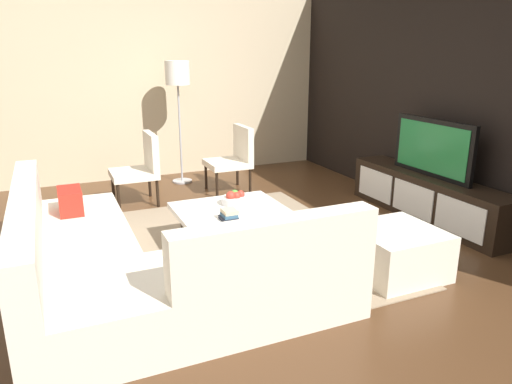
{
  "coord_description": "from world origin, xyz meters",
  "views": [
    {
      "loc": [
        3.85,
        -1.4,
        1.83
      ],
      "look_at": [
        -0.14,
        0.35,
        0.52
      ],
      "focal_mm": 33.18,
      "sensor_mm": 36.0,
      "label": 1
    }
  ],
  "objects_px": {
    "accent_chair_near": "(141,165)",
    "fruit_bowl": "(235,199)",
    "coffee_table": "(233,228)",
    "accent_chair_far": "(234,155)",
    "floor_lamp": "(178,80)",
    "ottoman": "(395,252)",
    "sectional_couch": "(136,265)",
    "book_stack": "(229,215)",
    "television": "(433,148)",
    "media_console": "(427,197)"
  },
  "relations": [
    {
      "from": "accent_chair_near",
      "to": "floor_lamp",
      "type": "relative_size",
      "value": 0.51
    },
    {
      "from": "floor_lamp",
      "to": "coffee_table",
      "type": "bearing_deg",
      "value": -4.19
    },
    {
      "from": "television",
      "to": "floor_lamp",
      "type": "bearing_deg",
      "value": -141.22
    },
    {
      "from": "fruit_bowl",
      "to": "book_stack",
      "type": "bearing_deg",
      "value": -28.61
    },
    {
      "from": "ottoman",
      "to": "sectional_couch",
      "type": "bearing_deg",
      "value": -102.16
    },
    {
      "from": "coffee_table",
      "to": "ottoman",
      "type": "xyz_separation_m",
      "value": [
        1.06,
        1.05,
        -0.0
      ]
    },
    {
      "from": "television",
      "to": "accent_chair_near",
      "type": "xyz_separation_m",
      "value": [
        -1.87,
        -2.81,
        -0.33
      ]
    },
    {
      "from": "fruit_bowl",
      "to": "coffee_table",
      "type": "bearing_deg",
      "value": -28.52
    },
    {
      "from": "ottoman",
      "to": "accent_chair_far",
      "type": "height_order",
      "value": "accent_chair_far"
    },
    {
      "from": "coffee_table",
      "to": "fruit_bowl",
      "type": "distance_m",
      "value": 0.31
    },
    {
      "from": "media_console",
      "to": "sectional_couch",
      "type": "bearing_deg",
      "value": -81.15
    },
    {
      "from": "floor_lamp",
      "to": "ottoman",
      "type": "relative_size",
      "value": 2.43
    },
    {
      "from": "accent_chair_near",
      "to": "fruit_bowl",
      "type": "distance_m",
      "value": 1.71
    },
    {
      "from": "television",
      "to": "ottoman",
      "type": "distance_m",
      "value": 1.69
    },
    {
      "from": "fruit_bowl",
      "to": "floor_lamp",
      "type": "bearing_deg",
      "value": 177.89
    },
    {
      "from": "sectional_couch",
      "to": "accent_chair_near",
      "type": "bearing_deg",
      "value": 168.01
    },
    {
      "from": "media_console",
      "to": "coffee_table",
      "type": "bearing_deg",
      "value": -92.49
    },
    {
      "from": "fruit_bowl",
      "to": "accent_chair_far",
      "type": "distance_m",
      "value": 1.76
    },
    {
      "from": "television",
      "to": "fruit_bowl",
      "type": "relative_size",
      "value": 4.01
    },
    {
      "from": "floor_lamp",
      "to": "ottoman",
      "type": "bearing_deg",
      "value": 13.6
    },
    {
      "from": "media_console",
      "to": "book_stack",
      "type": "height_order",
      "value": "media_console"
    },
    {
      "from": "ottoman",
      "to": "coffee_table",
      "type": "bearing_deg",
      "value": -135.27
    },
    {
      "from": "accent_chair_far",
      "to": "fruit_bowl",
      "type": "bearing_deg",
      "value": -19.7
    },
    {
      "from": "media_console",
      "to": "accent_chair_near",
      "type": "height_order",
      "value": "accent_chair_near"
    },
    {
      "from": "sectional_couch",
      "to": "fruit_bowl",
      "type": "relative_size",
      "value": 9.02
    },
    {
      "from": "accent_chair_near",
      "to": "book_stack",
      "type": "relative_size",
      "value": 5.48
    },
    {
      "from": "coffee_table",
      "to": "accent_chair_near",
      "type": "xyz_separation_m",
      "value": [
        -1.77,
        -0.52,
        0.29
      ]
    },
    {
      "from": "floor_lamp",
      "to": "accent_chair_far",
      "type": "height_order",
      "value": "floor_lamp"
    },
    {
      "from": "coffee_table",
      "to": "book_stack",
      "type": "bearing_deg",
      "value": -28.68
    },
    {
      "from": "coffee_table",
      "to": "fruit_bowl",
      "type": "height_order",
      "value": "fruit_bowl"
    },
    {
      "from": "ottoman",
      "to": "book_stack",
      "type": "height_order",
      "value": "book_stack"
    },
    {
      "from": "coffee_table",
      "to": "television",
      "type": "bearing_deg",
      "value": 87.51
    },
    {
      "from": "media_console",
      "to": "coffee_table",
      "type": "height_order",
      "value": "media_console"
    },
    {
      "from": "television",
      "to": "sectional_couch",
      "type": "height_order",
      "value": "television"
    },
    {
      "from": "coffee_table",
      "to": "accent_chair_far",
      "type": "distance_m",
      "value": 1.99
    },
    {
      "from": "fruit_bowl",
      "to": "accent_chair_far",
      "type": "bearing_deg",
      "value": 159.08
    },
    {
      "from": "floor_lamp",
      "to": "fruit_bowl",
      "type": "xyz_separation_m",
      "value": [
        2.35,
        -0.09,
        -1.01
      ]
    },
    {
      "from": "sectional_couch",
      "to": "fruit_bowl",
      "type": "height_order",
      "value": "sectional_couch"
    },
    {
      "from": "media_console",
      "to": "television",
      "type": "relative_size",
      "value": 1.92
    },
    {
      "from": "fruit_bowl",
      "to": "accent_chair_near",
      "type": "bearing_deg",
      "value": -158.89
    },
    {
      "from": "accent_chair_far",
      "to": "book_stack",
      "type": "relative_size",
      "value": 5.48
    },
    {
      "from": "sectional_couch",
      "to": "book_stack",
      "type": "xyz_separation_m",
      "value": [
        -0.39,
        0.9,
        0.14
      ]
    },
    {
      "from": "television",
      "to": "ottoman",
      "type": "height_order",
      "value": "television"
    },
    {
      "from": "media_console",
      "to": "accent_chair_far",
      "type": "distance_m",
      "value": 2.5
    },
    {
      "from": "media_console",
      "to": "accent_chair_far",
      "type": "bearing_deg",
      "value": -140.86
    },
    {
      "from": "accent_chair_far",
      "to": "television",
      "type": "bearing_deg",
      "value": 40.37
    },
    {
      "from": "media_console",
      "to": "accent_chair_near",
      "type": "bearing_deg",
      "value": -123.67
    },
    {
      "from": "television",
      "to": "book_stack",
      "type": "xyz_separation_m",
      "value": [
        0.12,
        -2.42,
        -0.39
      ]
    },
    {
      "from": "accent_chair_near",
      "to": "book_stack",
      "type": "height_order",
      "value": "accent_chair_near"
    },
    {
      "from": "accent_chair_far",
      "to": "book_stack",
      "type": "distance_m",
      "value": 2.22
    }
  ]
}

